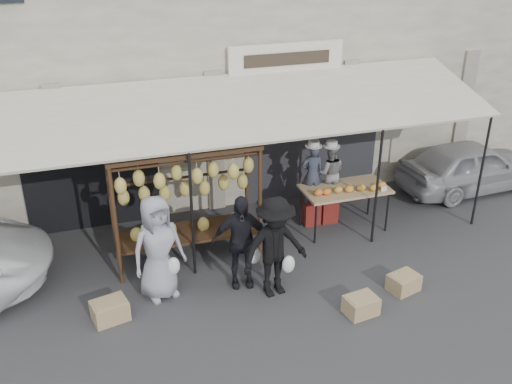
% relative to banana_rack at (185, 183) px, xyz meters
% --- Properties ---
extents(ground_plane, '(90.00, 90.00, 0.00)m').
position_rel_banana_rack_xyz_m(ground_plane, '(1.01, -1.60, -1.57)').
color(ground_plane, '#2D2D30').
extents(shophouse, '(24.00, 6.15, 7.30)m').
position_rel_banana_rack_xyz_m(shophouse, '(1.01, 4.89, 2.08)').
color(shophouse, beige).
rests_on(shophouse, ground_plane).
extents(awning, '(10.00, 2.35, 2.92)m').
position_rel_banana_rack_xyz_m(awning, '(1.02, 0.68, 1.01)').
color(awning, '#BBB7A0').
rests_on(awning, ground_plane).
extents(banana_rack, '(2.60, 0.90, 2.24)m').
position_rel_banana_rack_xyz_m(banana_rack, '(0.00, 0.00, 0.00)').
color(banana_rack, '#352010').
rests_on(banana_rack, ground_plane).
extents(produce_table, '(1.70, 0.90, 1.04)m').
position_rel_banana_rack_xyz_m(produce_table, '(3.20, 0.17, -0.69)').
color(produce_table, tan).
rests_on(produce_table, ground_plane).
extents(vendor_left, '(0.50, 0.38, 1.25)m').
position_rel_banana_rack_xyz_m(vendor_left, '(2.66, 0.62, -0.46)').
color(vendor_left, '#373D4E').
rests_on(vendor_left, stool_left).
extents(vendor_right, '(0.70, 0.62, 1.20)m').
position_rel_banana_rack_xyz_m(vendor_right, '(3.04, 0.61, -0.48)').
color(vendor_right, gray).
rests_on(vendor_right, stool_right).
extents(customer_left, '(1.01, 0.81, 1.81)m').
position_rel_banana_rack_xyz_m(customer_left, '(-0.66, -0.90, -0.66)').
color(customer_left, '#9593A2').
rests_on(customer_left, ground_plane).
extents(customer_mid, '(1.04, 0.58, 1.67)m').
position_rel_banana_rack_xyz_m(customer_mid, '(0.70, -1.00, -0.73)').
color(customer_mid, black).
rests_on(customer_mid, ground_plane).
extents(customer_right, '(1.23, 0.83, 1.77)m').
position_rel_banana_rack_xyz_m(customer_right, '(1.15, -1.43, -0.68)').
color(customer_right, black).
rests_on(customer_right, ground_plane).
extents(stool_left, '(0.41, 0.41, 0.48)m').
position_rel_banana_rack_xyz_m(stool_left, '(2.66, 0.62, -1.33)').
color(stool_left, maroon).
rests_on(stool_left, ground_plane).
extents(stool_right, '(0.42, 0.42, 0.48)m').
position_rel_banana_rack_xyz_m(stool_right, '(3.04, 0.61, -1.33)').
color(stool_right, maroon).
rests_on(stool_right, ground_plane).
extents(crate_near_a, '(0.55, 0.45, 0.30)m').
position_rel_banana_rack_xyz_m(crate_near_a, '(2.27, -2.38, -1.42)').
color(crate_near_a, tan).
rests_on(crate_near_a, ground_plane).
extents(crate_near_b, '(0.57, 0.48, 0.29)m').
position_rel_banana_rack_xyz_m(crate_near_b, '(3.25, -2.04, -1.42)').
color(crate_near_b, tan).
rests_on(crate_near_b, ground_plane).
extents(crate_far, '(0.61, 0.52, 0.32)m').
position_rel_banana_rack_xyz_m(crate_far, '(-1.53, -1.30, -1.40)').
color(crate_far, tan).
rests_on(crate_far, ground_plane).
extents(sedan, '(3.50, 1.55, 1.17)m').
position_rel_banana_rack_xyz_m(sedan, '(6.77, 0.98, -0.98)').
color(sedan, '#A1A1A6').
rests_on(sedan, ground_plane).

